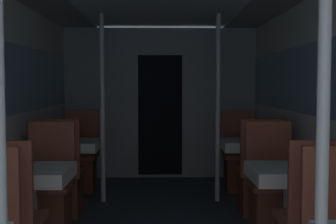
{
  "coord_description": "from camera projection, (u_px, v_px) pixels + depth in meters",
  "views": [
    {
      "loc": [
        -0.01,
        -1.3,
        1.39
      ],
      "look_at": [
        0.06,
        2.78,
        1.13
      ],
      "focal_mm": 50.0,
      "sensor_mm": 36.0,
      "label": 1
    }
  ],
  "objects": [
    {
      "name": "chair_left_far_2",
      "position": [
        81.0,
        167.0,
        6.0
      ],
      "size": [
        0.43,
        0.43,
        1.02
      ],
      "rotation": [
        0.0,
        0.0,
        3.14
      ],
      "color": "brown",
      "rests_on": "ground_plane"
    },
    {
      "name": "wall_right",
      "position": [
        327.0,
        112.0,
        3.96
      ],
      "size": [
        0.05,
        8.06,
        2.18
      ],
      "color": "silver",
      "rests_on": "ground_plane"
    },
    {
      "name": "dining_table_left_1",
      "position": [
        31.0,
        181.0,
        3.68
      ],
      "size": [
        0.62,
        0.62,
        0.72
      ],
      "color": "#4C4C51",
      "rests_on": "ground_plane"
    },
    {
      "name": "support_pole_right_2",
      "position": [
        218.0,
        109.0,
        5.42
      ],
      "size": [
        0.05,
        0.05,
        2.18
      ],
      "color": "silver",
      "rests_on": "ground_plane"
    },
    {
      "name": "chair_left_near_2",
      "position": [
        62.0,
        186.0,
        4.88
      ],
      "size": [
        0.43,
        0.43,
        1.02
      ],
      "color": "brown",
      "rests_on": "ground_plane"
    },
    {
      "name": "dining_table_right_1",
      "position": [
        289.0,
        180.0,
        3.72
      ],
      "size": [
        0.62,
        0.62,
        0.72
      ],
      "color": "#4C4C51",
      "rests_on": "ground_plane"
    },
    {
      "name": "bulkhead_far",
      "position": [
        160.0,
        104.0,
        6.83
      ],
      "size": [
        2.77,
        0.09,
        2.18
      ],
      "color": "gray",
      "rests_on": "ground_plane"
    },
    {
      "name": "dining_table_right_2",
      "position": [
        248.0,
        149.0,
        5.46
      ],
      "size": [
        0.62,
        0.62,
        0.72
      ],
      "color": "#4C4C51",
      "rests_on": "ground_plane"
    },
    {
      "name": "chair_right_near_2",
      "position": [
        258.0,
        185.0,
        4.91
      ],
      "size": [
        0.43,
        0.43,
        1.02
      ],
      "color": "brown",
      "rests_on": "ground_plane"
    },
    {
      "name": "support_pole_left_2",
      "position": [
        103.0,
        109.0,
        5.4
      ],
      "size": [
        0.05,
        0.05,
        2.18
      ],
      "color": "silver",
      "rests_on": "ground_plane"
    },
    {
      "name": "chair_left_far_1",
      "position": [
        48.0,
        201.0,
        4.26
      ],
      "size": [
        0.43,
        0.43,
        1.02
      ],
      "rotation": [
        0.0,
        0.0,
        3.14
      ],
      "color": "brown",
      "rests_on": "ground_plane"
    },
    {
      "name": "dining_table_left_2",
      "position": [
        72.0,
        149.0,
        5.42
      ],
      "size": [
        0.62,
        0.62,
        0.72
      ],
      "color": "#4C4C51",
      "rests_on": "ground_plane"
    },
    {
      "name": "support_pole_left_0",
      "position": [
        0.0,
        155.0,
        1.92
      ],
      "size": [
        0.05,
        0.05,
        2.18
      ],
      "color": "silver",
      "rests_on": "ground_plane"
    },
    {
      "name": "chair_right_far_2",
      "position": [
        239.0,
        166.0,
        6.04
      ],
      "size": [
        0.43,
        0.43,
        1.02
      ],
      "rotation": [
        0.0,
        0.0,
        3.14
      ],
      "color": "brown",
      "rests_on": "ground_plane"
    },
    {
      "name": "chair_right_far_1",
      "position": [
        272.0,
        200.0,
        4.3
      ],
      "size": [
        0.43,
        0.43,
        1.02
      ],
      "rotation": [
        0.0,
        0.0,
        3.14
      ],
      "color": "brown",
      "rests_on": "ground_plane"
    },
    {
      "name": "support_pole_right_0",
      "position": [
        322.0,
        154.0,
        1.94
      ],
      "size": [
        0.05,
        0.05,
        2.18
      ],
      "color": "silver",
      "rests_on": "ground_plane"
    }
  ]
}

